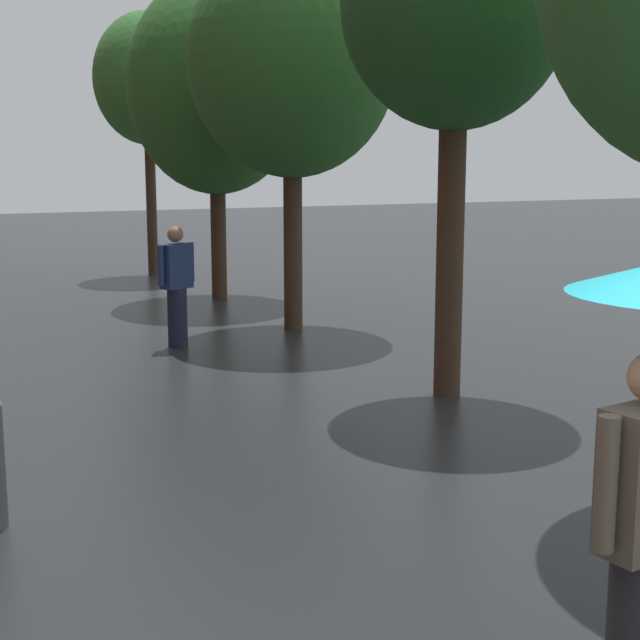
% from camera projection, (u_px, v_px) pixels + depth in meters
% --- Properties ---
extents(street_tree_1, '(2.29, 2.29, 5.24)m').
position_uv_depth(street_tree_1, '(456.00, 6.00, 9.17)').
color(street_tree_1, '#473323').
rests_on(street_tree_1, ground).
extents(street_tree_2, '(2.93, 2.93, 5.42)m').
position_uv_depth(street_tree_2, '(292.00, 61.00, 12.92)').
color(street_tree_2, '#473323').
rests_on(street_tree_2, ground).
extents(street_tree_3, '(3.02, 3.02, 5.49)m').
position_uv_depth(street_tree_3, '(216.00, 87.00, 15.88)').
color(street_tree_3, '#473323').
rests_on(street_tree_3, ground).
extents(street_tree_4, '(2.21, 2.21, 5.39)m').
position_uv_depth(street_tree_4, '(148.00, 80.00, 19.08)').
color(street_tree_4, '#473323').
rests_on(street_tree_4, ground).
extents(pedestrian_walking_midground, '(0.55, 0.36, 1.59)m').
position_uv_depth(pedestrian_walking_midground, '(177.00, 286.00, 12.19)').
color(pedestrian_walking_midground, '#1E233D').
rests_on(pedestrian_walking_midground, ground).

